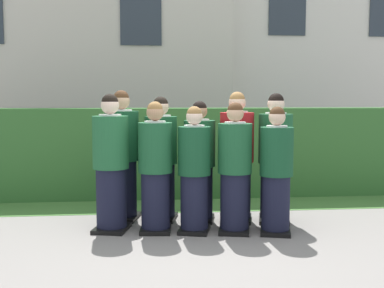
{
  "coord_description": "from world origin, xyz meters",
  "views": [
    {
      "loc": [
        -0.58,
        -5.75,
        1.62
      ],
      "look_at": [
        0.0,
        0.28,
        1.05
      ],
      "focal_mm": 45.16,
      "sensor_mm": 36.0,
      "label": 1
    }
  ],
  "objects_px": {
    "student_front_row_0": "(111,166)",
    "student_front_row_3": "(235,171)",
    "student_in_red_blazer": "(237,160)",
    "student_front_row_4": "(276,174)",
    "student_rear_row_2": "(199,164)",
    "student_front_row_1": "(155,170)",
    "student_rear_row_4": "(275,161)",
    "student_rear_row_0": "(122,158)",
    "student_front_row_2": "(195,173)",
    "student_rear_row_1": "(161,161)"
  },
  "relations": [
    {
      "from": "student_rear_row_0",
      "to": "student_front_row_1",
      "type": "bearing_deg",
      "value": -56.57
    },
    {
      "from": "student_front_row_0",
      "to": "student_front_row_3",
      "type": "relative_size",
      "value": 1.07
    },
    {
      "from": "student_rear_row_0",
      "to": "student_rear_row_4",
      "type": "xyz_separation_m",
      "value": [
        2.01,
        -0.32,
        -0.02
      ]
    },
    {
      "from": "student_front_row_4",
      "to": "student_rear_row_1",
      "type": "xyz_separation_m",
      "value": [
        -1.35,
        0.8,
        0.06
      ]
    },
    {
      "from": "student_front_row_0",
      "to": "student_rear_row_2",
      "type": "xyz_separation_m",
      "value": [
        1.13,
        0.37,
        -0.04
      ]
    },
    {
      "from": "student_front_row_3",
      "to": "student_rear_row_0",
      "type": "relative_size",
      "value": 0.91
    },
    {
      "from": "student_front_row_2",
      "to": "student_front_row_4",
      "type": "xyz_separation_m",
      "value": [
        0.97,
        -0.16,
        -0.0
      ]
    },
    {
      "from": "student_front_row_2",
      "to": "student_rear_row_1",
      "type": "distance_m",
      "value": 0.75
    },
    {
      "from": "student_front_row_3",
      "to": "student_front_row_0",
      "type": "bearing_deg",
      "value": 172.03
    },
    {
      "from": "student_front_row_1",
      "to": "student_front_row_2",
      "type": "distance_m",
      "value": 0.48
    },
    {
      "from": "student_front_row_2",
      "to": "student_in_red_blazer",
      "type": "height_order",
      "value": "student_in_red_blazer"
    },
    {
      "from": "student_front_row_3",
      "to": "student_rear_row_2",
      "type": "xyz_separation_m",
      "value": [
        -0.36,
        0.58,
        0.01
      ]
    },
    {
      "from": "student_front_row_1",
      "to": "student_front_row_3",
      "type": "distance_m",
      "value": 0.96
    },
    {
      "from": "student_rear_row_0",
      "to": "student_rear_row_2",
      "type": "bearing_deg",
      "value": -10.59
    },
    {
      "from": "student_front_row_2",
      "to": "student_rear_row_0",
      "type": "height_order",
      "value": "student_rear_row_0"
    },
    {
      "from": "student_front_row_0",
      "to": "student_front_row_2",
      "type": "relative_size",
      "value": 1.1
    },
    {
      "from": "student_rear_row_1",
      "to": "student_in_red_blazer",
      "type": "bearing_deg",
      "value": -8.98
    },
    {
      "from": "student_front_row_1",
      "to": "student_rear_row_4",
      "type": "distance_m",
      "value": 1.61
    },
    {
      "from": "student_front_row_3",
      "to": "student_in_red_blazer",
      "type": "height_order",
      "value": "student_in_red_blazer"
    },
    {
      "from": "student_in_red_blazer",
      "to": "student_rear_row_4",
      "type": "relative_size",
      "value": 1.01
    },
    {
      "from": "student_rear_row_4",
      "to": "student_front_row_2",
      "type": "bearing_deg",
      "value": -160.26
    },
    {
      "from": "student_front_row_0",
      "to": "student_front_row_3",
      "type": "distance_m",
      "value": 1.51
    },
    {
      "from": "student_front_row_4",
      "to": "student_in_red_blazer",
      "type": "height_order",
      "value": "student_in_red_blazer"
    },
    {
      "from": "student_front_row_0",
      "to": "student_front_row_1",
      "type": "height_order",
      "value": "student_front_row_0"
    },
    {
      "from": "student_front_row_3",
      "to": "student_rear_row_2",
      "type": "distance_m",
      "value": 0.69
    },
    {
      "from": "student_front_row_1",
      "to": "student_rear_row_0",
      "type": "height_order",
      "value": "student_rear_row_0"
    },
    {
      "from": "student_rear_row_1",
      "to": "student_front_row_3",
      "type": "bearing_deg",
      "value": -38.92
    },
    {
      "from": "student_front_row_0",
      "to": "student_front_row_4",
      "type": "bearing_deg",
      "value": -8.85
    },
    {
      "from": "student_front_row_4",
      "to": "student_rear_row_2",
      "type": "distance_m",
      "value": 1.09
    },
    {
      "from": "student_front_row_3",
      "to": "student_rear_row_4",
      "type": "bearing_deg",
      "value": 36.09
    },
    {
      "from": "student_front_row_1",
      "to": "student_front_row_4",
      "type": "xyz_separation_m",
      "value": [
        1.44,
        -0.22,
        -0.03
      ]
    },
    {
      "from": "student_front_row_1",
      "to": "student_front_row_3",
      "type": "height_order",
      "value": "student_front_row_1"
    },
    {
      "from": "student_front_row_2",
      "to": "student_front_row_0",
      "type": "bearing_deg",
      "value": 171.41
    },
    {
      "from": "student_rear_row_0",
      "to": "student_front_row_3",
      "type": "bearing_deg",
      "value": -29.12
    },
    {
      "from": "student_rear_row_0",
      "to": "student_rear_row_2",
      "type": "relative_size",
      "value": 1.09
    },
    {
      "from": "student_rear_row_0",
      "to": "student_in_red_blazer",
      "type": "bearing_deg",
      "value": -8.61
    },
    {
      "from": "student_front_row_2",
      "to": "student_rear_row_2",
      "type": "bearing_deg",
      "value": 77.23
    },
    {
      "from": "student_in_red_blazer",
      "to": "student_front_row_2",
      "type": "bearing_deg",
      "value": -141.4
    },
    {
      "from": "student_front_row_0",
      "to": "student_in_red_blazer",
      "type": "bearing_deg",
      "value": 11.64
    },
    {
      "from": "student_rear_row_2",
      "to": "student_in_red_blazer",
      "type": "bearing_deg",
      "value": -4.41
    },
    {
      "from": "student_front_row_4",
      "to": "student_rear_row_2",
      "type": "relative_size",
      "value": 0.96
    },
    {
      "from": "student_front_row_4",
      "to": "student_rear_row_0",
      "type": "relative_size",
      "value": 0.88
    },
    {
      "from": "student_rear_row_1",
      "to": "student_front_row_4",
      "type": "bearing_deg",
      "value": -30.58
    },
    {
      "from": "student_front_row_3",
      "to": "student_rear_row_4",
      "type": "relative_size",
      "value": 0.93
    },
    {
      "from": "student_front_row_3",
      "to": "student_in_red_blazer",
      "type": "xyz_separation_m",
      "value": [
        0.13,
        0.54,
        0.07
      ]
    },
    {
      "from": "student_front_row_4",
      "to": "student_rear_row_0",
      "type": "bearing_deg",
      "value": 155.03
    },
    {
      "from": "student_rear_row_1",
      "to": "student_front_row_2",
      "type": "bearing_deg",
      "value": -59.19
    },
    {
      "from": "student_front_row_1",
      "to": "student_front_row_2",
      "type": "height_order",
      "value": "student_front_row_1"
    },
    {
      "from": "student_front_row_2",
      "to": "student_rear_row_0",
      "type": "bearing_deg",
      "value": 141.59
    },
    {
      "from": "student_rear_row_4",
      "to": "student_front_row_1",
      "type": "bearing_deg",
      "value": -168.05
    }
  ]
}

